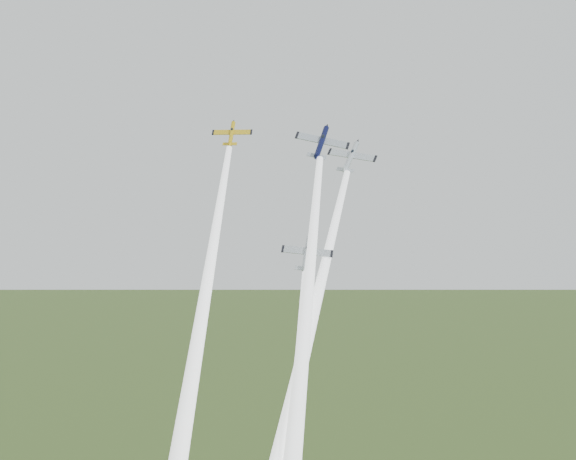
{
  "coord_description": "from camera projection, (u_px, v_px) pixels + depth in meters",
  "views": [
    {
      "loc": [
        21.43,
        -107.31,
        93.05
      ],
      "look_at": [
        0.0,
        -6.0,
        92.0
      ],
      "focal_mm": 45.0,
      "sensor_mm": 36.0,
      "label": 1
    }
  ],
  "objects": [
    {
      "name": "plane_yellow",
      "position": [
        232.0,
        134.0,
        117.84
      ],
      "size": [
        7.12,
        5.59,
        5.85
      ],
      "primitive_type": null,
      "rotation": [
        0.9,
        0.0,
        0.1
      ],
      "color": "gold"
    },
    {
      "name": "plane_navy",
      "position": [
        321.0,
        142.0,
        104.53
      ],
      "size": [
        9.07,
        6.42,
        8.56
      ],
      "primitive_type": null,
      "rotation": [
        0.9,
        0.22,
        0.06
      ],
      "color": "#0C1037"
    },
    {
      "name": "plane_silver_low",
      "position": [
        307.0,
        254.0,
        99.38
      ],
      "size": [
        7.35,
        6.03,
        6.93
      ],
      "primitive_type": null,
      "rotation": [
        0.9,
        0.1,
        0.1
      ],
      "color": "#ABB3BA"
    },
    {
      "name": "plane_silver_right",
      "position": [
        351.0,
        157.0,
        111.21
      ],
      "size": [
        9.43,
        6.76,
        8.11
      ],
      "primitive_type": null,
      "rotation": [
        0.9,
        0.18,
        -0.16
      ],
      "color": "silver"
    },
    {
      "name": "smoke_trail_yellow",
      "position": [
        201.0,
        321.0,
        96.21
      ],
      "size": [
        6.81,
        42.21,
        51.93
      ],
      "primitive_type": null,
      "rotation": [
        -0.67,
        0.0,
        0.1
      ],
      "color": "white"
    },
    {
      "name": "smoke_trail_navy",
      "position": [
        300.0,
        384.0,
        81.3
      ],
      "size": [
        5.31,
        45.75,
        56.34
      ],
      "primitive_type": null,
      "rotation": [
        -0.67,
        0.0,
        0.06
      ],
      "color": "white"
    },
    {
      "name": "smoke_trail_silver_right",
      "position": [
        302.0,
        363.0,
        90.79
      ],
      "size": [
        9.35,
        42.32,
        52.3
      ],
      "primitive_type": null,
      "rotation": [
        -0.67,
        0.0,
        -0.16
      ],
      "color": "white"
    }
  ]
}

